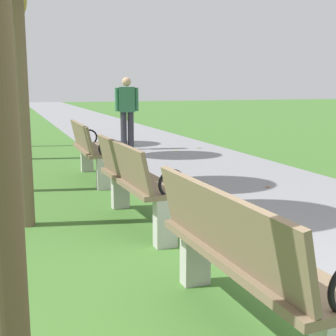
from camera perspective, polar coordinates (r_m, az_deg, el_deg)
ground_plane at (r=3.12m, az=18.61°, el=-18.36°), size 80.00×80.00×0.00m
paved_walkway at (r=20.45m, az=-10.22°, el=5.88°), size 3.10×44.00×0.02m
park_bench_1 at (r=2.78m, az=8.93°, el=-10.62°), size 0.52×1.61×0.90m
park_bench_2 at (r=4.86m, az=-4.13°, el=-1.52°), size 0.53×1.62×0.90m
park_bench_3 at (r=7.31m, az=-9.46°, el=2.29°), size 0.49×1.60×0.90m
pedestrian_walking at (r=10.56m, az=-5.07°, el=7.17°), size 0.53×0.27×1.62m
scattered_leaves at (r=5.80m, az=-0.30°, el=-4.34°), size 5.04×9.86×0.02m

